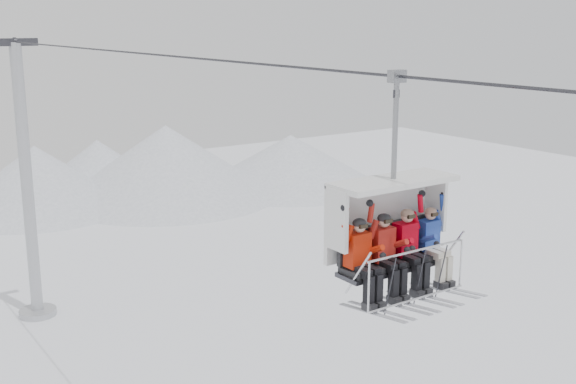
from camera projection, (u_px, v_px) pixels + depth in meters
lift_tower_right at (28, 202)px, 34.50m from camera, size 2.00×1.80×13.48m
haul_cable at (288, 67)px, 15.10m from camera, size 0.06×50.00×0.06m
chairlift_carrier at (387, 220)px, 13.14m from camera, size 2.43×1.17×3.98m
skier_far_left at (362, 258)px, 12.53m from camera, size 0.42×1.69×1.65m
skier_center_left at (386, 252)px, 12.85m from camera, size 0.42×1.69×1.65m
skier_center_right at (409, 247)px, 13.15m from camera, size 0.42×1.69×1.65m
skier_far_right at (433, 243)px, 13.48m from camera, size 0.39×1.69×1.56m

